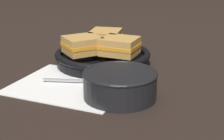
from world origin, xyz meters
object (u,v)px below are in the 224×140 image
spoon (84,81)px  skillet (103,58)px  sandwich_near_left (120,46)px  sandwich_near_right (106,38)px  soup_bowl (120,83)px  sandwich_far_left (83,45)px

spoon → skillet: skillet is taller
spoon → sandwich_near_left: (0.03, 0.14, 0.06)m
spoon → sandwich_near_right: size_ratio=1.24×
sandwich_near_right → skillet: bearing=-70.9°
soup_bowl → sandwich_near_left: sandwich_near_left is taller
soup_bowl → spoon: size_ratio=1.16×
sandwich_near_left → skillet: bearing=169.1°
sandwich_near_right → spoon: bearing=-77.4°
sandwich_far_left → sandwich_near_left: bearing=19.1°
soup_bowl → spoon: (-0.11, 0.04, -0.03)m
spoon → sandwich_near_right: bearing=82.6°
sandwich_near_right → sandwich_far_left: bearing=-100.9°
sandwich_far_left → skillet: bearing=49.1°
sandwich_near_left → sandwich_far_left: same height
sandwich_near_right → soup_bowl: bearing=-56.9°
soup_bowl → skillet: soup_bowl is taller
soup_bowl → sandwich_near_left: 0.20m
spoon → sandwich_near_left: sandwich_near_left is taller
skillet → sandwich_near_right: sandwich_near_right is taller
soup_bowl → skillet: (-0.14, 0.19, -0.01)m
spoon → skillet: bearing=80.2°
spoon → sandwich_near_left: bearing=58.2°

